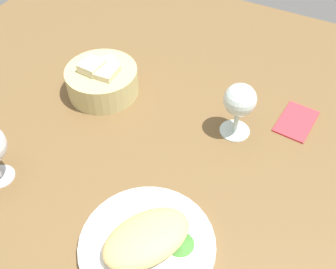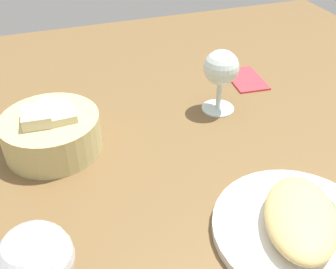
{
  "view_description": "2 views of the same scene",
  "coord_description": "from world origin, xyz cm",
  "px_view_note": "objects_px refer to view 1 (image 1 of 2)",
  "views": [
    {
      "loc": [
        -42.54,
        -27.72,
        62.73
      ],
      "look_at": [
        4.17,
        -3.02,
        5.62
      ],
      "focal_mm": 42.67,
      "sensor_mm": 36.0,
      "label": 1
    },
    {
      "loc": [
        -44.33,
        18.62,
        43.13
      ],
      "look_at": [
        6.25,
        1.19,
        3.96
      ],
      "focal_mm": 42.73,
      "sensor_mm": 36.0,
      "label": 2
    }
  ],
  "objects_px": {
    "bread_basket": "(102,80)",
    "folded_napkin": "(296,121)",
    "plate": "(147,245)",
    "wine_glass_near": "(240,102)"
  },
  "relations": [
    {
      "from": "bread_basket",
      "to": "folded_napkin",
      "type": "distance_m",
      "value": 0.45
    },
    {
      "from": "plate",
      "to": "wine_glass_near",
      "type": "xyz_separation_m",
      "value": [
        0.32,
        -0.03,
        0.08
      ]
    },
    {
      "from": "plate",
      "to": "wine_glass_near",
      "type": "height_order",
      "value": "wine_glass_near"
    },
    {
      "from": "bread_basket",
      "to": "wine_glass_near",
      "type": "distance_m",
      "value": 0.33
    },
    {
      "from": "bread_basket",
      "to": "folded_napkin",
      "type": "relative_size",
      "value": 1.5
    },
    {
      "from": "plate",
      "to": "folded_napkin",
      "type": "distance_m",
      "value": 0.44
    },
    {
      "from": "plate",
      "to": "bread_basket",
      "type": "height_order",
      "value": "bread_basket"
    },
    {
      "from": "bread_basket",
      "to": "folded_napkin",
      "type": "bearing_deg",
      "value": -75.32
    },
    {
      "from": "folded_napkin",
      "to": "wine_glass_near",
      "type": "bearing_deg",
      "value": -46.32
    },
    {
      "from": "plate",
      "to": "folded_napkin",
      "type": "relative_size",
      "value": 2.1
    }
  ]
}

